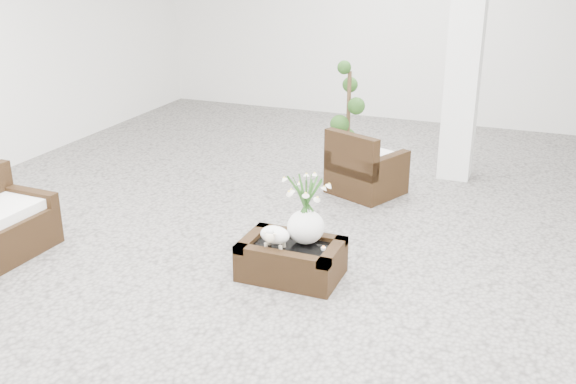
% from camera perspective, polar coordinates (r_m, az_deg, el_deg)
% --- Properties ---
extents(ground, '(11.00, 11.00, 0.00)m').
position_cam_1_polar(ground, '(6.76, 0.31, -4.64)').
color(ground, gray).
rests_on(ground, ground).
extents(column, '(0.40, 0.40, 3.50)m').
position_cam_1_polar(column, '(8.63, 15.04, 12.39)').
color(column, white).
rests_on(column, ground).
extents(coffee_table, '(0.90, 0.60, 0.31)m').
position_cam_1_polar(coffee_table, '(6.11, 0.29, -5.91)').
color(coffee_table, '#35210F').
rests_on(coffee_table, ground).
extents(sheep_figurine, '(0.28, 0.23, 0.21)m').
position_cam_1_polar(sheep_figurine, '(5.96, -1.13, -3.86)').
color(sheep_figurine, white).
rests_on(sheep_figurine, coffee_table).
extents(planter_narcissus, '(0.44, 0.44, 0.80)m').
position_cam_1_polar(planter_narcissus, '(5.94, 1.55, -0.86)').
color(planter_narcissus, white).
rests_on(planter_narcissus, coffee_table).
extents(tealight, '(0.04, 0.04, 0.03)m').
position_cam_1_polar(tealight, '(5.96, 3.06, -4.82)').
color(tealight, white).
rests_on(tealight, coffee_table).
extents(armchair, '(0.98, 0.97, 0.80)m').
position_cam_1_polar(armchair, '(8.10, 6.79, 2.62)').
color(armchair, '#35210F').
rests_on(armchair, ground).
extents(topiary, '(0.40, 0.40, 1.52)m').
position_cam_1_polar(topiary, '(8.38, 5.17, 5.84)').
color(topiary, '#1D3D13').
rests_on(topiary, ground).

